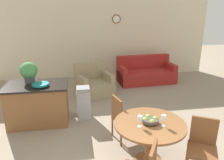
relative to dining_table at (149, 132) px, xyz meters
The scene contains 13 objects.
wall_back 5.02m from the dining_table, 93.14° to the left, with size 8.00×0.09×2.70m.
dining_table is the anchor object (origin of this frame).
dining_chair_near_right 0.80m from the dining_table, 24.18° to the right, with size 0.57×0.57×0.89m.
dining_chair_far_side 0.80m from the dining_table, 110.82° to the left, with size 0.52×0.52×0.89m.
fruit_bowl 0.22m from the dining_table, 166.33° to the left, with size 0.26×0.26×0.11m.
wine_glass_left 0.37m from the dining_table, 156.58° to the right, with size 0.07×0.07×0.18m.
wine_glass_right 0.37m from the dining_table, 35.44° to the right, with size 0.07×0.07×0.18m.
kitchen_island 2.60m from the dining_table, 139.19° to the left, with size 1.31×0.82×0.89m.
teal_bowl 2.45m from the dining_table, 139.93° to the left, with size 0.34×0.34×0.06m.
potted_plant 2.88m from the dining_table, 138.64° to the left, with size 0.37×0.37×0.45m.
trash_bin 2.01m from the dining_table, 119.51° to the left, with size 0.30×0.31×0.76m.
couch 4.22m from the dining_table, 73.27° to the left, with size 1.94×1.03×0.87m.
armchair 3.27m from the dining_table, 101.28° to the left, with size 1.17×1.15×0.91m.
Camera 1 is at (-0.78, -1.68, 2.46)m, focal length 35.00 mm.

